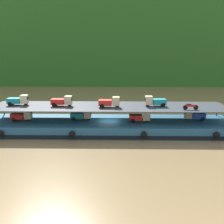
{
  "coord_description": "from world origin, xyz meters",
  "views": [
    {
      "loc": [
        1.15,
        -36.23,
        11.07
      ],
      "look_at": [
        0.42,
        0.0,
        2.7
      ],
      "focal_mm": 44.83,
      "sensor_mm": 36.0,
      "label": 1
    }
  ],
  "objects_px": {
    "cargo_barge": "(109,126)",
    "mini_truck_lower_stern": "(22,116)",
    "mini_truck_lower_mid": "(140,117)",
    "motorcycle_upper_port": "(190,106)",
    "mini_truck_upper_stern": "(18,100)",
    "mini_truck_upper_mid": "(62,101)",
    "mini_truck_lower_fore": "(194,115)",
    "mini_truck_upper_bow": "(155,101)",
    "mini_truck_lower_aft": "(81,115)",
    "mini_truck_upper_fore": "(110,102)"
  },
  "relations": [
    {
      "from": "mini_truck_lower_mid",
      "to": "motorcycle_upper_port",
      "type": "height_order",
      "value": "motorcycle_upper_port"
    },
    {
      "from": "mini_truck_lower_fore",
      "to": "motorcycle_upper_port",
      "type": "relative_size",
      "value": 1.45
    },
    {
      "from": "mini_truck_lower_aft",
      "to": "mini_truck_upper_fore",
      "type": "relative_size",
      "value": 1.02
    },
    {
      "from": "mini_truck_lower_aft",
      "to": "mini_truck_upper_mid",
      "type": "xyz_separation_m",
      "value": [
        -2.43,
        -0.54,
        2.0
      ]
    },
    {
      "from": "mini_truck_upper_mid",
      "to": "motorcycle_upper_port",
      "type": "distance_m",
      "value": 16.52
    },
    {
      "from": "motorcycle_upper_port",
      "to": "mini_truck_upper_mid",
      "type": "bearing_deg",
      "value": 173.62
    },
    {
      "from": "mini_truck_lower_stern",
      "to": "motorcycle_upper_port",
      "type": "bearing_deg",
      "value": -4.81
    },
    {
      "from": "mini_truck_lower_fore",
      "to": "mini_truck_lower_mid",
      "type": "bearing_deg",
      "value": -171.17
    },
    {
      "from": "mini_truck_upper_mid",
      "to": "mini_truck_upper_fore",
      "type": "height_order",
      "value": "same"
    },
    {
      "from": "motorcycle_upper_port",
      "to": "mini_truck_upper_bow",
      "type": "bearing_deg",
      "value": 154.39
    },
    {
      "from": "cargo_barge",
      "to": "mini_truck_lower_stern",
      "type": "distance_m",
      "value": 11.75
    },
    {
      "from": "cargo_barge",
      "to": "mini_truck_upper_bow",
      "type": "bearing_deg",
      "value": 0.14
    },
    {
      "from": "cargo_barge",
      "to": "motorcycle_upper_port",
      "type": "height_order",
      "value": "motorcycle_upper_port"
    },
    {
      "from": "mini_truck_lower_aft",
      "to": "cargo_barge",
      "type": "bearing_deg",
      "value": -6.05
    },
    {
      "from": "motorcycle_upper_port",
      "to": "mini_truck_lower_mid",
      "type": "bearing_deg",
      "value": 166.78
    },
    {
      "from": "mini_truck_lower_mid",
      "to": "mini_truck_upper_mid",
      "type": "height_order",
      "value": "mini_truck_upper_mid"
    },
    {
      "from": "mini_truck_lower_fore",
      "to": "mini_truck_upper_mid",
      "type": "relative_size",
      "value": 0.99
    },
    {
      "from": "mini_truck_upper_mid",
      "to": "motorcycle_upper_port",
      "type": "relative_size",
      "value": 1.46
    },
    {
      "from": "mini_truck_lower_fore",
      "to": "mini_truck_upper_bow",
      "type": "distance_m",
      "value": 5.83
    },
    {
      "from": "mini_truck_lower_fore",
      "to": "mini_truck_lower_stern",
      "type": "bearing_deg",
      "value": -178.15
    },
    {
      "from": "cargo_barge",
      "to": "mini_truck_lower_fore",
      "type": "relative_size",
      "value": 11.86
    },
    {
      "from": "mini_truck_upper_fore",
      "to": "motorcycle_upper_port",
      "type": "relative_size",
      "value": 1.44
    },
    {
      "from": "mini_truck_lower_aft",
      "to": "mini_truck_lower_mid",
      "type": "height_order",
      "value": "same"
    },
    {
      "from": "mini_truck_lower_fore",
      "to": "mini_truck_upper_bow",
      "type": "bearing_deg",
      "value": -173.7
    },
    {
      "from": "mini_truck_upper_stern",
      "to": "mini_truck_upper_mid",
      "type": "distance_m",
      "value": 6.03
    },
    {
      "from": "mini_truck_lower_stern",
      "to": "motorcycle_upper_port",
      "type": "distance_m",
      "value": 22.05
    },
    {
      "from": "mini_truck_upper_stern",
      "to": "mini_truck_upper_mid",
      "type": "xyz_separation_m",
      "value": [
        6.01,
        -0.52,
        0.0
      ]
    },
    {
      "from": "mini_truck_upper_mid",
      "to": "mini_truck_upper_fore",
      "type": "bearing_deg",
      "value": -5.25
    },
    {
      "from": "mini_truck_upper_mid",
      "to": "mini_truck_upper_bow",
      "type": "height_order",
      "value": "same"
    },
    {
      "from": "mini_truck_upper_mid",
      "to": "mini_truck_lower_aft",
      "type": "bearing_deg",
      "value": 12.53
    },
    {
      "from": "cargo_barge",
      "to": "mini_truck_upper_stern",
      "type": "bearing_deg",
      "value": 178.23
    },
    {
      "from": "mini_truck_lower_stern",
      "to": "mini_truck_lower_mid",
      "type": "relative_size",
      "value": 1.01
    },
    {
      "from": "motorcycle_upper_port",
      "to": "cargo_barge",
      "type": "bearing_deg",
      "value": 169.07
    },
    {
      "from": "mini_truck_lower_stern",
      "to": "mini_truck_lower_aft",
      "type": "height_order",
      "value": "same"
    },
    {
      "from": "mini_truck_lower_aft",
      "to": "mini_truck_upper_fore",
      "type": "xyz_separation_m",
      "value": [
        3.86,
        -1.12,
        2.0
      ]
    },
    {
      "from": "mini_truck_lower_mid",
      "to": "mini_truck_upper_bow",
      "type": "bearing_deg",
      "value": 15.58
    },
    {
      "from": "cargo_barge",
      "to": "mini_truck_upper_stern",
      "type": "height_order",
      "value": "mini_truck_upper_stern"
    },
    {
      "from": "mini_truck_lower_fore",
      "to": "mini_truck_upper_fore",
      "type": "distance_m",
      "value": 11.67
    },
    {
      "from": "mini_truck_lower_mid",
      "to": "motorcycle_upper_port",
      "type": "bearing_deg",
      "value": -13.22
    },
    {
      "from": "mini_truck_lower_stern",
      "to": "mini_truck_upper_stern",
      "type": "xyz_separation_m",
      "value": [
        -0.52,
        0.51,
        2.0
      ]
    },
    {
      "from": "mini_truck_lower_fore",
      "to": "motorcycle_upper_port",
      "type": "distance_m",
      "value": 3.38
    },
    {
      "from": "mini_truck_upper_stern",
      "to": "motorcycle_upper_port",
      "type": "bearing_deg",
      "value": -6.0
    },
    {
      "from": "mini_truck_lower_fore",
      "to": "motorcycle_upper_port",
      "type": "height_order",
      "value": "motorcycle_upper_port"
    },
    {
      "from": "cargo_barge",
      "to": "mini_truck_lower_aft",
      "type": "bearing_deg",
      "value": 173.95
    },
    {
      "from": "mini_truck_lower_mid",
      "to": "mini_truck_lower_stern",
      "type": "bearing_deg",
      "value": 178.54
    },
    {
      "from": "mini_truck_lower_mid",
      "to": "mini_truck_upper_mid",
      "type": "xyz_separation_m",
      "value": [
        -10.28,
        0.39,
        2.0
      ]
    },
    {
      "from": "mini_truck_lower_fore",
      "to": "mini_truck_upper_stern",
      "type": "relative_size",
      "value": 0.99
    },
    {
      "from": "mini_truck_upper_fore",
      "to": "mini_truck_lower_stern",
      "type": "bearing_deg",
      "value": 177.15
    },
    {
      "from": "mini_truck_lower_aft",
      "to": "motorcycle_upper_port",
      "type": "height_order",
      "value": "motorcycle_upper_port"
    },
    {
      "from": "mini_truck_lower_aft",
      "to": "mini_truck_upper_stern",
      "type": "bearing_deg",
      "value": -179.86
    }
  ]
}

